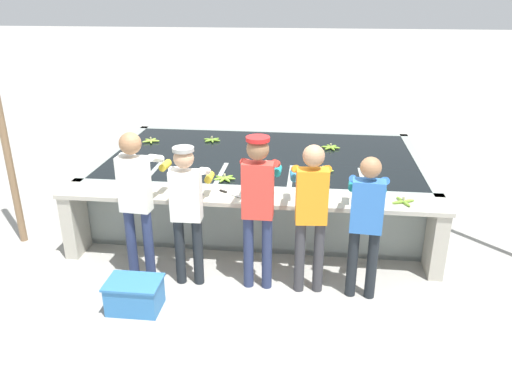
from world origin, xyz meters
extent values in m
plane|color=#A3A099|center=(0.00, 0.00, 0.00)|extent=(80.00, 80.00, 0.00)
cube|color=gray|center=(0.00, 1.80, 0.03)|extent=(4.47, 2.69, 0.06)
cube|color=gray|center=(0.00, 0.51, 0.42)|extent=(4.47, 0.12, 0.85)
cube|color=gray|center=(0.00, 3.08, 0.42)|extent=(4.47, 0.12, 0.85)
cube|color=gray|center=(-2.17, 1.80, 0.42)|extent=(0.12, 2.69, 0.85)
cube|color=gray|center=(2.17, 1.80, 0.42)|extent=(0.12, 2.69, 0.85)
cube|color=black|center=(0.00, 1.80, 0.45)|extent=(4.23, 2.45, 0.78)
cube|color=gray|center=(-1.34, 0.97, 0.42)|extent=(0.06, 0.80, 0.85)
cube|color=gray|center=(-0.45, 0.97, 0.42)|extent=(0.06, 0.80, 0.85)
cube|color=gray|center=(0.45, 0.97, 0.42)|extent=(0.06, 0.80, 0.85)
cube|color=gray|center=(1.34, 0.97, 0.42)|extent=(0.06, 0.80, 0.85)
cube|color=#B7B2A3|center=(0.00, 0.23, 0.82)|extent=(4.47, 0.45, 0.05)
cube|color=#B7B2A3|center=(-2.13, 0.23, 0.40)|extent=(0.16, 0.41, 0.80)
cube|color=#B7B2A3|center=(2.13, 0.23, 0.40)|extent=(0.16, 0.41, 0.80)
cylinder|color=navy|center=(-1.24, -0.29, 0.42)|extent=(0.11, 0.11, 0.84)
cylinder|color=navy|center=(-1.04, -0.30, 0.42)|extent=(0.11, 0.11, 0.84)
cube|color=white|center=(-1.14, -0.29, 1.14)|extent=(0.33, 0.19, 0.60)
sphere|color=#9E704C|center=(-1.14, -0.29, 1.59)|extent=(0.23, 0.23, 0.23)
cylinder|color=white|center=(-1.28, -0.03, 1.36)|extent=(0.10, 0.31, 0.18)
cylinder|color=gold|center=(-1.26, 0.22, 1.19)|extent=(0.10, 0.21, 0.08)
cylinder|color=white|center=(-0.96, -0.06, 1.36)|extent=(0.10, 0.31, 0.18)
cylinder|color=gold|center=(-0.94, 0.19, 1.19)|extent=(0.10, 0.21, 0.08)
cylinder|color=#1E2328|center=(-0.69, -0.31, 0.39)|extent=(0.11, 0.11, 0.77)
cylinder|color=#1E2328|center=(-0.49, -0.30, 0.39)|extent=(0.11, 0.11, 0.77)
cube|color=white|center=(-0.59, -0.31, 1.05)|extent=(0.32, 0.18, 0.55)
sphere|color=tan|center=(-0.59, -0.31, 1.45)|extent=(0.21, 0.21, 0.21)
cylinder|color=#9E9E99|center=(-0.59, -0.31, 1.55)|extent=(0.22, 0.22, 0.04)
cylinder|color=white|center=(-0.75, -0.06, 1.23)|extent=(0.09, 0.31, 0.18)
cylinder|color=gold|center=(-0.76, 0.19, 1.07)|extent=(0.09, 0.20, 0.08)
cylinder|color=white|center=(-0.43, -0.05, 1.23)|extent=(0.09, 0.31, 0.18)
cylinder|color=gold|center=(-0.44, 0.20, 1.07)|extent=(0.09, 0.20, 0.08)
cylinder|color=navy|center=(0.07, -0.30, 0.42)|extent=(0.11, 0.11, 0.84)
cylinder|color=navy|center=(0.27, -0.30, 0.42)|extent=(0.11, 0.11, 0.84)
cube|color=#DB3D33|center=(0.17, -0.30, 1.13)|extent=(0.32, 0.17, 0.59)
sphere|color=#896042|center=(0.17, -0.30, 1.57)|extent=(0.23, 0.23, 0.23)
cylinder|color=red|center=(0.17, -0.30, 1.68)|extent=(0.24, 0.24, 0.04)
cylinder|color=#DB3D33|center=(0.01, -0.04, 1.35)|extent=(0.08, 0.31, 0.18)
cylinder|color=teal|center=(0.01, 0.21, 1.18)|extent=(0.09, 0.20, 0.08)
cylinder|color=#DB3D33|center=(0.33, -0.05, 1.35)|extent=(0.08, 0.31, 0.18)
cylinder|color=teal|center=(0.33, 0.20, 1.18)|extent=(0.09, 0.20, 0.08)
cylinder|color=#38383D|center=(0.62, -0.32, 0.41)|extent=(0.11, 0.11, 0.81)
cylinder|color=#38383D|center=(0.82, -0.30, 0.41)|extent=(0.11, 0.11, 0.81)
cube|color=orange|center=(0.72, -0.31, 1.10)|extent=(0.33, 0.20, 0.58)
sphere|color=tan|center=(0.72, -0.31, 1.53)|extent=(0.22, 0.22, 0.22)
cylinder|color=orange|center=(0.53, -0.07, 1.30)|extent=(0.11, 0.32, 0.18)
cylinder|color=teal|center=(0.51, 0.17, 1.14)|extent=(0.10, 0.21, 0.08)
cylinder|color=orange|center=(0.85, -0.05, 1.30)|extent=(0.11, 0.32, 0.18)
cylinder|color=teal|center=(0.83, 0.20, 1.14)|extent=(0.10, 0.21, 0.08)
cylinder|color=#1E2328|center=(1.17, -0.35, 0.38)|extent=(0.11, 0.11, 0.77)
cylinder|color=#1E2328|center=(1.37, -0.36, 0.38)|extent=(0.11, 0.11, 0.77)
cube|color=blue|center=(1.27, -0.36, 1.04)|extent=(0.33, 0.20, 0.54)
sphere|color=#9E704C|center=(1.27, -0.36, 1.45)|extent=(0.21, 0.21, 0.21)
cylinder|color=blue|center=(1.13, -0.09, 1.23)|extent=(0.11, 0.31, 0.18)
cylinder|color=teal|center=(1.15, 0.16, 1.06)|extent=(0.10, 0.21, 0.08)
cylinder|color=blue|center=(1.45, -0.12, 1.23)|extent=(0.11, 0.31, 0.18)
cylinder|color=teal|center=(1.47, 0.13, 1.06)|extent=(0.10, 0.21, 0.08)
ellipsoid|color=#7FAD33|center=(0.09, 0.76, 0.86)|extent=(0.17, 0.11, 0.04)
ellipsoid|color=#7FAD33|center=(0.08, 0.82, 0.86)|extent=(0.15, 0.14, 0.04)
ellipsoid|color=#7FAD33|center=(0.02, 0.83, 0.86)|extent=(0.11, 0.17, 0.04)
ellipsoid|color=#7FAD33|center=(-0.01, 0.77, 0.86)|extent=(0.17, 0.06, 0.04)
ellipsoid|color=#7FAD33|center=(0.03, 0.73, 0.86)|extent=(0.07, 0.17, 0.04)
cylinder|color=tan|center=(0.04, 0.78, 0.89)|extent=(0.03, 0.03, 0.04)
ellipsoid|color=#9EC642|center=(-1.77, 2.30, 0.86)|extent=(0.08, 0.17, 0.04)
ellipsoid|color=#9EC642|center=(-1.83, 2.28, 0.86)|extent=(0.16, 0.13, 0.04)
ellipsoid|color=#9EC642|center=(-1.83, 2.21, 0.86)|extent=(0.16, 0.13, 0.04)
ellipsoid|color=#9EC642|center=(-1.77, 2.19, 0.86)|extent=(0.09, 0.17, 0.04)
ellipsoid|color=#9EC642|center=(-1.73, 2.25, 0.86)|extent=(0.17, 0.04, 0.04)
cylinder|color=tan|center=(-1.79, 2.25, 0.89)|extent=(0.03, 0.03, 0.04)
ellipsoid|color=#7FAD33|center=(0.96, 2.26, 0.86)|extent=(0.10, 0.17, 0.04)
ellipsoid|color=#7FAD33|center=(0.92, 2.22, 0.86)|extent=(0.17, 0.06, 0.04)
ellipsoid|color=#7FAD33|center=(0.94, 2.17, 0.86)|extent=(0.13, 0.16, 0.04)
ellipsoid|color=#7FAD33|center=(1.00, 2.16, 0.86)|extent=(0.10, 0.17, 0.04)
ellipsoid|color=#7FAD33|center=(1.03, 2.21, 0.86)|extent=(0.17, 0.06, 0.04)
ellipsoid|color=#7FAD33|center=(1.01, 2.26, 0.86)|extent=(0.13, 0.16, 0.04)
cylinder|color=tan|center=(0.98, 2.21, 0.89)|extent=(0.03, 0.03, 0.04)
ellipsoid|color=#75A333|center=(-0.41, 0.76, 0.86)|extent=(0.17, 0.11, 0.04)
ellipsoid|color=#75A333|center=(-0.41, 0.72, 0.86)|extent=(0.17, 0.10, 0.04)
ellipsoid|color=#75A333|center=(-0.38, 0.69, 0.86)|extent=(0.08, 0.17, 0.04)
ellipsoid|color=#75A333|center=(-0.33, 0.69, 0.86)|extent=(0.13, 0.16, 0.04)
ellipsoid|color=#75A333|center=(-0.31, 0.74, 0.86)|extent=(0.17, 0.04, 0.04)
ellipsoid|color=#75A333|center=(-0.33, 0.78, 0.86)|extent=(0.14, 0.15, 0.04)
ellipsoid|color=#75A333|center=(-0.38, 0.79, 0.86)|extent=(0.07, 0.17, 0.04)
cylinder|color=tan|center=(-0.36, 0.74, 0.89)|extent=(0.03, 0.03, 0.04)
ellipsoid|color=#7FAD33|center=(0.08, 1.27, 0.86)|extent=(0.08, 0.17, 0.04)
ellipsoid|color=#7FAD33|center=(0.13, 1.29, 0.86)|extent=(0.14, 0.15, 0.04)
ellipsoid|color=#7FAD33|center=(0.15, 1.34, 0.86)|extent=(0.17, 0.07, 0.04)
ellipsoid|color=#7FAD33|center=(0.11, 1.38, 0.86)|extent=(0.08, 0.17, 0.04)
ellipsoid|color=#7FAD33|center=(0.06, 1.37, 0.86)|extent=(0.14, 0.15, 0.04)
ellipsoid|color=#7FAD33|center=(0.04, 1.31, 0.86)|extent=(0.17, 0.07, 0.04)
cylinder|color=tan|center=(0.10, 1.33, 0.89)|extent=(0.03, 0.03, 0.04)
ellipsoid|color=#75A333|center=(-0.80, 2.39, 0.86)|extent=(0.17, 0.07, 0.04)
ellipsoid|color=#75A333|center=(-0.82, 2.44, 0.86)|extent=(0.14, 0.15, 0.04)
ellipsoid|color=#75A333|center=(-0.87, 2.46, 0.86)|extent=(0.08, 0.17, 0.04)
ellipsoid|color=#75A333|center=(-0.91, 2.41, 0.86)|extent=(0.17, 0.07, 0.04)
ellipsoid|color=#75A333|center=(-0.89, 2.36, 0.86)|extent=(0.14, 0.15, 0.04)
ellipsoid|color=#75A333|center=(-0.84, 2.35, 0.86)|extent=(0.08, 0.17, 0.04)
cylinder|color=tan|center=(-0.86, 2.40, 0.89)|extent=(0.03, 0.03, 0.04)
ellipsoid|color=#9EC642|center=(0.87, 1.22, 0.86)|extent=(0.09, 0.17, 0.04)
ellipsoid|color=#9EC642|center=(0.81, 1.21, 0.86)|extent=(0.15, 0.14, 0.04)
ellipsoid|color=#9EC642|center=(0.81, 1.14, 0.86)|extent=(0.16, 0.12, 0.04)
ellipsoid|color=#9EC642|center=(0.87, 1.12, 0.86)|extent=(0.08, 0.17, 0.04)
ellipsoid|color=#9EC642|center=(0.91, 1.17, 0.86)|extent=(0.17, 0.04, 0.04)
cylinder|color=tan|center=(0.85, 1.17, 0.89)|extent=(0.03, 0.03, 0.04)
ellipsoid|color=#75A333|center=(1.75, 0.18, 0.86)|extent=(0.10, 0.17, 0.04)
ellipsoid|color=#75A333|center=(1.77, 0.25, 0.86)|extent=(0.17, 0.10, 0.04)
ellipsoid|color=#75A333|center=(1.70, 0.28, 0.86)|extent=(0.10, 0.17, 0.04)
ellipsoid|color=#75A333|center=(1.67, 0.21, 0.86)|extent=(0.17, 0.10, 0.04)
cylinder|color=tan|center=(1.72, 0.23, 0.90)|extent=(0.03, 0.03, 0.04)
cube|color=silver|center=(-0.14, 0.21, 0.85)|extent=(0.18, 0.14, 0.00)
cube|color=black|center=(-0.31, 0.32, 0.85)|extent=(0.10, 0.08, 0.02)
cube|color=silver|center=(-0.61, 0.19, 0.85)|extent=(0.20, 0.10, 0.00)
cube|color=black|center=(-0.79, 0.12, 0.85)|extent=(0.10, 0.06, 0.02)
cube|color=#3375B7|center=(-1.02, -0.86, 0.15)|extent=(0.52, 0.36, 0.30)
cube|color=#3375B7|center=(-1.02, -0.86, 0.31)|extent=(0.55, 0.39, 0.02)
cylinder|color=#846647|center=(-2.98, 0.43, 1.60)|extent=(0.09, 0.09, 3.20)
camera|label=1|loc=(0.69, -4.98, 3.03)|focal=35.00mm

